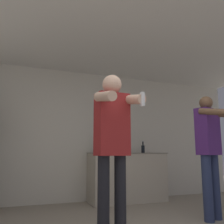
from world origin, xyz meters
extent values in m
cube|color=beige|center=(0.00, 3.22, 1.27)|extent=(7.00, 0.06, 2.55)
cube|color=silver|center=(0.00, 1.59, 2.57)|extent=(7.00, 3.71, 0.05)
cube|color=#BCB29E|center=(0.82, 2.90, 0.46)|extent=(1.46, 0.59, 0.91)
cube|color=#676256|center=(0.82, 2.90, 0.92)|extent=(1.49, 0.62, 0.01)
cylinder|color=silver|center=(0.57, 2.86, 1.04)|extent=(0.06, 0.06, 0.23)
cylinder|color=silver|center=(0.57, 2.86, 1.18)|extent=(0.03, 0.03, 0.06)
sphere|color=maroon|center=(0.57, 2.86, 1.21)|extent=(0.03, 0.03, 0.03)
cylinder|color=black|center=(1.16, 2.86, 1.00)|extent=(0.07, 0.07, 0.15)
cylinder|color=black|center=(1.16, 2.86, 1.11)|extent=(0.03, 0.03, 0.08)
sphere|color=silver|center=(1.16, 2.86, 1.15)|extent=(0.03, 0.03, 0.03)
cylinder|color=#194723|center=(0.20, 2.86, 1.03)|extent=(0.08, 0.08, 0.23)
cylinder|color=#194723|center=(0.20, 2.86, 1.19)|extent=(0.03, 0.03, 0.08)
sphere|color=silver|center=(0.20, 2.86, 1.23)|extent=(0.04, 0.04, 0.04)
cylinder|color=black|center=(-0.37, 0.82, 0.44)|extent=(0.12, 0.12, 0.88)
cylinder|color=black|center=(-0.18, 0.83, 0.44)|extent=(0.12, 0.12, 0.88)
cube|color=maroon|center=(-0.27, 0.83, 1.22)|extent=(0.36, 0.23, 0.66)
sphere|color=beige|center=(-0.27, 0.83, 1.65)|extent=(0.21, 0.21, 0.21)
cylinder|color=beige|center=(-0.42, 0.64, 1.47)|extent=(0.13, 0.37, 0.16)
cylinder|color=beige|center=(-0.10, 0.67, 1.47)|extent=(0.13, 0.37, 0.16)
cube|color=white|center=(-0.08, 0.49, 1.44)|extent=(0.04, 0.04, 0.14)
cylinder|color=navy|center=(1.27, 1.20, 0.44)|extent=(0.13, 0.13, 0.89)
cylinder|color=navy|center=(1.46, 1.27, 0.44)|extent=(0.13, 0.13, 0.89)
cube|color=#4C236B|center=(1.37, 1.24, 1.22)|extent=(0.41, 0.31, 0.67)
sphere|color=brown|center=(1.37, 1.24, 1.65)|extent=(0.19, 0.19, 0.19)
cylinder|color=brown|center=(1.26, 1.00, 1.47)|extent=(0.21, 0.40, 0.15)
camera|label=1|loc=(-1.21, -1.65, 0.91)|focal=40.00mm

